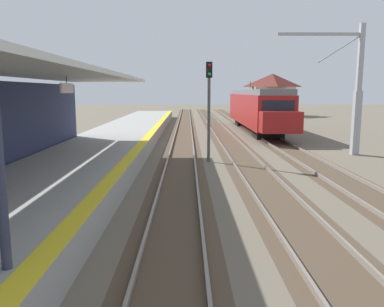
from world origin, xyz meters
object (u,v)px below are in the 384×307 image
object	(u,v)px
catenary_pylon_far_side	(353,93)
distant_trackside_house	(272,94)
approaching_train	(257,108)
rail_signal_post	(209,101)

from	to	relation	value
catenary_pylon_far_side	distant_trackside_house	size ratio (longest dim) A/B	1.14
approaching_train	catenary_pylon_far_side	bearing A→B (deg)	-77.18
approaching_train	distant_trackside_house	size ratio (longest dim) A/B	2.97
rail_signal_post	catenary_pylon_far_side	world-z (taller)	catenary_pylon_far_side
catenary_pylon_far_side	rail_signal_post	bearing A→B (deg)	-165.22
approaching_train	distant_trackside_house	distance (m)	24.80
rail_signal_post	catenary_pylon_far_side	xyz separation A→B (m)	(8.46, 2.23, 0.41)
rail_signal_post	distant_trackside_house	xyz separation A→B (m)	(11.95, 39.78, 0.14)
approaching_train	rail_signal_post	size ratio (longest dim) A/B	3.77
rail_signal_post	distant_trackside_house	distance (m)	41.54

